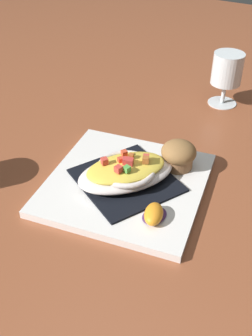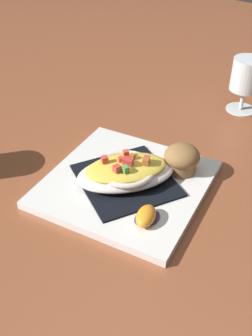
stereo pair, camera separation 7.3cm
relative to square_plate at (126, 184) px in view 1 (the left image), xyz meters
The scene contains 7 objects.
ground_plane 0.01m from the square_plate, ahead, with size 2.60×2.60×0.00m, color brown.
square_plate is the anchor object (origin of this frame).
folded_napkin 0.01m from the square_plate, ahead, with size 0.16×0.17×0.00m, color black.
gratin_dish 0.03m from the square_plate, 158.11° to the right, with size 0.19×0.21×0.05m.
muffin 0.11m from the square_plate, 126.41° to the right, with size 0.07×0.07×0.05m.
orange_garnish 0.11m from the square_plate, 144.01° to the left, with size 0.05×0.06×0.02m.
stemmed_glass 0.41m from the square_plate, 97.29° to the right, with size 0.07×0.07×0.13m.
Camera 1 is at (-0.28, 0.51, 0.49)m, focal length 43.35 mm.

